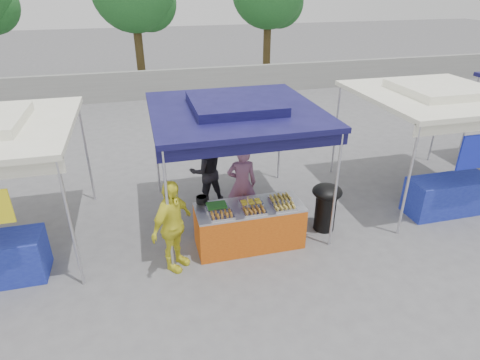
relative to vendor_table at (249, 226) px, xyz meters
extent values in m
plane|color=#5E5E60|center=(0.00, 0.10, -0.43)|extent=(80.00, 80.00, 0.00)
cube|color=gray|center=(0.00, 11.10, 0.17)|extent=(40.00, 0.25, 1.20)
cylinder|color=silver|center=(-1.50, -0.40, 0.72)|extent=(0.05, 0.05, 2.30)
cylinder|color=silver|center=(1.50, -0.40, 0.72)|extent=(0.05, 0.05, 2.30)
cylinder|color=silver|center=(-1.50, 2.60, 0.72)|extent=(0.05, 0.05, 2.30)
cylinder|color=silver|center=(1.50, 2.60, 0.72)|extent=(0.05, 0.05, 2.30)
cube|color=#131144|center=(0.00, 1.10, 1.92)|extent=(3.20, 3.20, 0.10)
cube|color=#131144|center=(0.00, 1.10, 2.05)|extent=(1.65, 1.65, 0.18)
cube|color=#131144|center=(0.00, -0.40, 1.77)|extent=(3.20, 0.04, 0.25)
cylinder|color=silver|center=(-3.00, -0.40, 0.72)|extent=(0.05, 0.05, 2.30)
cylinder|color=silver|center=(-3.00, 2.60, 0.72)|extent=(0.05, 0.05, 2.30)
cylinder|color=silver|center=(3.00, -0.40, 0.72)|extent=(0.05, 0.05, 2.30)
cylinder|color=silver|center=(3.00, 2.60, 0.72)|extent=(0.05, 0.05, 2.30)
cylinder|color=silver|center=(6.00, 2.60, 0.72)|extent=(0.05, 0.05, 2.30)
cube|color=silver|center=(4.50, 1.10, 1.92)|extent=(3.20, 3.20, 0.10)
cube|color=silver|center=(4.50, 1.10, 2.05)|extent=(1.65, 1.65, 0.18)
cube|color=#2030AA|center=(4.50, 0.10, -0.03)|extent=(1.80, 0.70, 0.80)
cylinder|color=silver|center=(7.00, 2.60, 0.72)|extent=(0.05, 0.05, 2.30)
cylinder|color=#44351A|center=(-1.47, 12.71, 1.46)|extent=(0.36, 0.36, 3.78)
sphere|color=#206225|center=(-0.87, 12.91, 3.25)|extent=(2.37, 2.37, 2.37)
cylinder|color=#44351A|center=(4.55, 13.11, 1.42)|extent=(0.36, 0.36, 3.69)
sphere|color=#206225|center=(5.15, 13.31, 3.16)|extent=(2.32, 2.32, 2.32)
cube|color=#CA5512|center=(0.00, 0.00, -0.02)|extent=(2.00, 0.80, 0.81)
cube|color=silver|center=(0.00, 0.00, 0.40)|extent=(2.00, 0.80, 0.04)
cube|color=silver|center=(-0.58, -0.24, 0.45)|extent=(0.42, 0.30, 0.05)
cube|color=brown|center=(-0.58, -0.24, 0.49)|extent=(0.35, 0.25, 0.02)
cube|color=silver|center=(0.02, -0.24, 0.45)|extent=(0.42, 0.30, 0.05)
cube|color=brown|center=(0.02, -0.24, 0.49)|extent=(0.35, 0.25, 0.02)
cube|color=silver|center=(0.59, -0.24, 0.45)|extent=(0.42, 0.30, 0.05)
cube|color=gold|center=(0.59, -0.24, 0.49)|extent=(0.35, 0.25, 0.02)
cube|color=silver|center=(-0.60, 0.09, 0.45)|extent=(0.42, 0.30, 0.05)
cube|color=#205B1F|center=(-0.60, 0.09, 0.49)|extent=(0.35, 0.25, 0.02)
cube|color=silver|center=(0.05, 0.06, 0.45)|extent=(0.42, 0.30, 0.05)
cube|color=gold|center=(0.05, 0.06, 0.49)|extent=(0.35, 0.25, 0.02)
cube|color=silver|center=(0.63, 0.08, 0.45)|extent=(0.42, 0.30, 0.05)
cube|color=gold|center=(0.63, 0.08, 0.49)|extent=(0.35, 0.25, 0.02)
cylinder|color=black|center=(-0.83, 0.35, 0.49)|extent=(0.21, 0.21, 0.12)
cylinder|color=silver|center=(-0.07, -0.15, 0.48)|extent=(0.09, 0.09, 0.11)
cylinder|color=black|center=(1.63, 0.14, -0.02)|extent=(0.41, 0.41, 0.80)
ellipsoid|color=black|center=(1.63, 0.14, 0.44)|extent=(0.60, 0.60, 0.27)
cube|color=#1423AA|center=(-0.52, 0.72, -0.28)|extent=(0.49, 0.35, 0.30)
cube|color=#1423AA|center=(0.41, 0.64, -0.29)|extent=(0.46, 0.32, 0.28)
cube|color=#1423AA|center=(0.41, 0.64, -0.01)|extent=(0.45, 0.32, 0.27)
imported|color=#8F5B7D|center=(0.10, 0.93, 0.41)|extent=(0.65, 0.47, 1.67)
imported|color=black|center=(-0.48, 1.83, 0.36)|extent=(0.83, 0.68, 1.57)
imported|color=yellow|center=(-1.45, -0.32, 0.42)|extent=(0.98, 1.01, 1.70)
camera|label=1|loc=(-1.77, -6.13, 4.18)|focal=30.00mm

